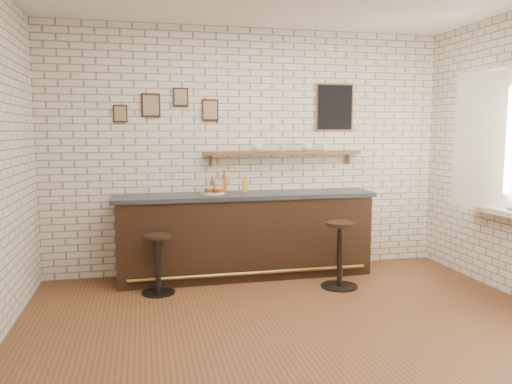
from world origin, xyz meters
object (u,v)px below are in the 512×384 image
Objects in this scene: bar_stool_right at (340,253)px; shelf_cup_c at (307,147)px; sandwich_plate at (213,193)px; shelf_cup_d at (325,147)px; bitters_bottle_amber at (224,184)px; shelf_cup_a at (258,148)px; bitters_bottle_white at (224,185)px; condiment_bottle_yellow at (245,186)px; bitters_bottle_brown at (212,187)px; bar_stool_left at (158,262)px; ciabatta_sandwich at (214,190)px; bar_counter at (246,235)px; shelf_cup_b at (283,147)px.

shelf_cup_c is (-0.10, 0.87, 1.15)m from bar_stool_right.
shelf_cup_d is at bearing 6.48° from sandwich_plate.
sandwich_plate is 1.62m from bar_stool_right.
shelf_cup_a is at bearing 8.71° from bitters_bottle_amber.
bitters_bottle_white is 1.59m from bar_stool_right.
condiment_bottle_yellow is at bearing -177.53° from shelf_cup_a.
bitters_bottle_brown is 1.16m from bar_stool_left.
sandwich_plate is 1.09× the size of ciabatta_sandwich.
shelf_cup_c is (1.21, 0.07, 0.46)m from bitters_bottle_brown.
bitters_bottle_amber is at bearing -0.00° from bitters_bottle_white.
shelf_cup_a is (0.19, 0.20, 1.04)m from bar_counter.
bitters_bottle_white is (-0.24, 0.14, 0.59)m from bar_counter.
sandwich_plate is 1.30× the size of bitters_bottle_white.
bar_counter is 4.78× the size of bar_stool_left.
shelf_cup_a is 0.32m from shelf_cup_b.
shelf_cup_b is (0.32, 0.00, 0.00)m from shelf_cup_a.
condiment_bottle_yellow is at bearing 166.40° from shelf_cup_d.
bar_counter is 1.35m from shelf_cup_c.
bar_stool_left is 0.87× the size of bar_stool_right.
shelf_cup_a reaches higher than bitters_bottle_amber.
shelf_cup_b reaches higher than shelf_cup_a.
sandwich_plate is 0.21m from bitters_bottle_amber.
shelf_cup_d reaches higher than condiment_bottle_yellow.
shelf_cup_d is (1.31, 0.07, 0.45)m from bitters_bottle_white.
bar_stool_right is 6.06× the size of shelf_cup_a.
shelf_cup_a reaches higher than bar_stool_right.
bar_counter is at bearing 138.01° from shelf_cup_c.
ciabatta_sandwich is at bearing -86.39° from bitters_bottle_brown.
shelf_cup_c is at bearing 96.79° from bar_stool_right.
sandwich_plate is 0.12m from bitters_bottle_brown.
condiment_bottle_yellow is 1.43m from bar_stool_left.
shelf_cup_d is (1.46, 0.17, 0.53)m from sandwich_plate.
bar_stool_left is at bearing 143.16° from shelf_cup_c.
sandwich_plate is 1.46× the size of bitters_bottle_brown.
bitters_bottle_amber is (0.01, -0.00, 0.02)m from bitters_bottle_white.
bitters_bottle_white is 1.75× the size of shelf_cup_a.
shelf_cup_a is (0.44, 0.07, 0.45)m from bitters_bottle_white.
bar_stool_left is (-1.08, -0.57, -0.74)m from condiment_bottle_yellow.
ciabatta_sandwich is at bearing -165.63° from condiment_bottle_yellow.
sandwich_plate is 0.43× the size of bar_stool_left.
sandwich_plate is at bearing 35.08° from bar_stool_left.
bar_stool_left is at bearing 173.34° from bar_stool_right.
bitters_bottle_brown is 0.89× the size of bitters_bottle_white.
bitters_bottle_white is 2.10× the size of shelf_cup_d.
bitters_bottle_amber is 0.87m from shelf_cup_b.
shelf_cup_c is (1.08, 0.07, 0.45)m from bitters_bottle_white.
ciabatta_sandwich is at bearing 169.38° from shelf_cup_d.
bitters_bottle_brown is 1.30m from shelf_cup_c.
shelf_cup_d is (1.07, 0.20, 1.04)m from bar_counter.
bitters_bottle_brown is (-0.01, 0.10, 0.03)m from ciabatta_sandwich.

